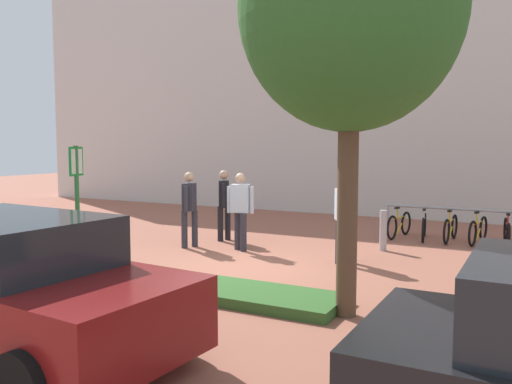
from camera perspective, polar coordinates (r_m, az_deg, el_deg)
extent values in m
plane|color=#9E5B47|center=(10.16, -2.08, -8.19)|extent=(60.00, 60.00, 0.00)
cube|color=silver|center=(18.37, 12.16, 13.35)|extent=(28.00, 1.20, 10.00)
cube|color=#336028|center=(9.25, -12.30, -9.12)|extent=(7.00, 1.10, 0.16)
cylinder|color=brown|center=(7.24, 9.81, -1.82)|extent=(0.28, 0.28, 2.94)
ellipsoid|color=#2D6628|center=(7.41, 10.14, 19.03)|extent=(2.96, 2.96, 3.25)
cylinder|color=#2D7238|center=(10.02, -18.67, -1.89)|extent=(0.08, 0.08, 2.32)
cube|color=#198C33|center=(9.95, -18.82, 3.15)|extent=(0.09, 0.36, 0.52)
cube|color=white|center=(9.95, -18.82, 3.15)|extent=(0.08, 0.30, 0.44)
torus|color=black|center=(10.54, -21.03, -6.21)|extent=(0.65, 0.22, 0.66)
torus|color=black|center=(10.00, -16.17, -6.66)|extent=(0.65, 0.22, 0.66)
cylinder|color=#1E7233|center=(10.22, -18.70, -5.22)|extent=(0.82, 0.24, 0.04)
cylinder|color=#1E7233|center=(10.22, -18.18, -6.66)|extent=(0.60, 0.18, 0.44)
cylinder|color=#1E7233|center=(10.30, -19.59, -4.50)|extent=(0.04, 0.04, 0.28)
cube|color=black|center=(10.27, -19.62, -3.62)|extent=(0.21, 0.13, 0.05)
cylinder|color=#1E7233|center=(9.98, -16.86, -3.91)|extent=(0.14, 0.42, 0.04)
cylinder|color=#99999E|center=(13.97, 13.98, -3.00)|extent=(0.06, 0.06, 0.80)
cylinder|color=#99999E|center=(13.53, 21.56, -1.76)|extent=(3.70, 0.22, 0.06)
torus|color=black|center=(13.45, 14.44, -3.74)|extent=(0.15, 0.61, 0.61)
torus|color=black|center=(14.31, 15.85, -3.24)|extent=(0.15, 0.61, 0.61)
cylinder|color=gold|center=(13.85, 15.19, -2.66)|extent=(0.15, 0.77, 0.03)
cylinder|color=gold|center=(13.97, 15.30, -3.56)|extent=(0.12, 0.56, 0.40)
cylinder|color=gold|center=(13.68, 14.94, -2.28)|extent=(0.03, 0.03, 0.26)
cube|color=black|center=(13.66, 14.95, -1.67)|extent=(0.10, 0.19, 0.05)
cylinder|color=gold|center=(14.15, 15.74, -1.53)|extent=(0.39, 0.10, 0.04)
torus|color=black|center=(13.26, 17.56, -3.94)|extent=(0.14, 0.61, 0.61)
torus|color=black|center=(14.18, 17.71, -3.37)|extent=(0.14, 0.61, 0.61)
cylinder|color=silver|center=(13.69, 17.66, -2.81)|extent=(0.14, 0.77, 0.03)
cylinder|color=silver|center=(13.82, 17.65, -3.71)|extent=(0.11, 0.56, 0.40)
cylinder|color=silver|center=(13.51, 17.65, -2.44)|extent=(0.03, 0.03, 0.26)
cube|color=black|center=(13.49, 17.67, -1.82)|extent=(0.10, 0.19, 0.05)
cylinder|color=silver|center=(14.02, 17.75, -1.65)|extent=(0.39, 0.09, 0.04)
torus|color=black|center=(13.20, 19.83, -4.05)|extent=(0.09, 0.61, 0.61)
torus|color=black|center=(14.11, 20.58, -3.49)|extent=(0.09, 0.61, 0.61)
cylinder|color=gold|center=(13.63, 20.25, -2.92)|extent=(0.08, 0.77, 0.03)
cylinder|color=gold|center=(13.75, 20.29, -3.83)|extent=(0.07, 0.56, 0.40)
cylinder|color=gold|center=(13.45, 20.13, -2.55)|extent=(0.03, 0.03, 0.26)
cube|color=black|center=(13.43, 20.15, -1.92)|extent=(0.08, 0.19, 0.05)
cylinder|color=gold|center=(13.95, 20.56, -1.76)|extent=(0.39, 0.06, 0.04)
torus|color=black|center=(13.14, 22.29, -4.17)|extent=(0.16, 0.61, 0.61)
torus|color=black|center=(14.04, 23.28, -3.63)|extent=(0.16, 0.61, 0.61)
cylinder|color=gold|center=(13.56, 22.83, -3.04)|extent=(0.16, 0.76, 0.03)
cylinder|color=gold|center=(13.68, 22.90, -3.96)|extent=(0.13, 0.55, 0.40)
cylinder|color=gold|center=(13.38, 22.67, -2.67)|extent=(0.03, 0.03, 0.26)
cube|color=black|center=(13.37, 22.69, -2.04)|extent=(0.10, 0.19, 0.05)
cylinder|color=gold|center=(13.87, 23.24, -1.89)|extent=(0.39, 0.10, 0.04)
torus|color=black|center=(13.07, 25.53, -4.34)|extent=(0.12, 0.61, 0.61)
torus|color=black|center=(13.99, 25.28, -3.73)|extent=(0.12, 0.61, 0.61)
cylinder|color=red|center=(13.50, 25.43, -3.18)|extent=(0.11, 0.77, 0.03)
cylinder|color=red|center=(13.63, 25.37, -4.09)|extent=(0.09, 0.56, 0.40)
cylinder|color=red|center=(13.32, 25.50, -2.81)|extent=(0.03, 0.03, 0.26)
cube|color=black|center=(13.30, 25.52, -2.18)|extent=(0.09, 0.19, 0.05)
cylinder|color=red|center=(13.82, 25.38, -1.99)|extent=(0.39, 0.08, 0.04)
cylinder|color=#ADADB2|center=(12.03, 13.54, -4.05)|extent=(0.16, 0.16, 0.90)
cylinder|color=#2D2D38|center=(12.23, -6.62, -3.91)|extent=(0.14, 0.14, 0.85)
cylinder|color=#2D2D38|center=(12.10, -7.72, -4.02)|extent=(0.14, 0.14, 0.85)
cube|color=#2D2D38|center=(12.07, -7.21, -0.52)|extent=(0.36, 0.46, 0.62)
cylinder|color=#2D2D38|center=(12.32, -6.88, -0.54)|extent=(0.09, 0.09, 0.59)
cylinder|color=#2D2D38|center=(11.82, -7.54, -0.79)|extent=(0.09, 0.09, 0.59)
sphere|color=tan|center=(12.04, -7.23, 1.62)|extent=(0.22, 0.22, 0.22)
cylinder|color=#2D2D38|center=(10.55, 8.91, -5.38)|extent=(0.14, 0.14, 0.85)
cylinder|color=#2D2D38|center=(10.77, 9.63, -5.18)|extent=(0.14, 0.14, 0.85)
cube|color=silver|center=(10.55, 9.33, -1.35)|extent=(0.42, 0.47, 0.62)
cylinder|color=silver|center=(10.31, 9.70, -1.69)|extent=(0.09, 0.09, 0.59)
cylinder|color=silver|center=(10.81, 8.98, -1.36)|extent=(0.09, 0.09, 0.59)
sphere|color=tan|center=(10.51, 9.37, 1.08)|extent=(0.22, 0.22, 0.22)
cylinder|color=black|center=(12.87, -3.86, -3.43)|extent=(0.14, 0.14, 0.85)
cylinder|color=black|center=(13.05, -3.06, -3.32)|extent=(0.14, 0.14, 0.85)
cube|color=black|center=(12.87, -3.47, -0.14)|extent=(0.41, 0.47, 0.62)
cylinder|color=black|center=(12.61, -3.51, -0.39)|extent=(0.09, 0.09, 0.59)
cylinder|color=black|center=(13.13, -3.44, -0.17)|extent=(0.09, 0.09, 0.59)
sphere|color=tan|center=(12.84, -3.48, 1.86)|extent=(0.22, 0.22, 0.22)
cylinder|color=#2D2D38|center=(11.83, -2.00, -4.18)|extent=(0.14, 0.14, 0.85)
cylinder|color=#2D2D38|center=(11.63, -1.36, -4.34)|extent=(0.14, 0.14, 0.85)
cube|color=silver|center=(11.63, -1.70, -0.69)|extent=(0.45, 0.33, 0.62)
cylinder|color=silver|center=(11.71, -2.92, -0.81)|extent=(0.09, 0.09, 0.59)
cylinder|color=silver|center=(11.57, -0.45, -0.87)|extent=(0.09, 0.09, 0.59)
sphere|color=tan|center=(11.60, -1.70, 1.52)|extent=(0.22, 0.22, 0.22)
cube|color=maroon|center=(6.63, -24.48, -10.54)|extent=(4.43, 2.13, 0.76)
cube|color=#1E2328|center=(6.66, -25.65, -4.71)|extent=(2.52, 1.77, 0.56)
cylinder|color=black|center=(6.21, -9.41, -13.92)|extent=(0.66, 0.27, 0.64)
cylinder|color=black|center=(8.36, -24.81, -9.32)|extent=(0.66, 0.27, 0.64)
cylinder|color=black|center=(5.41, 22.07, -17.16)|extent=(0.64, 0.23, 0.64)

